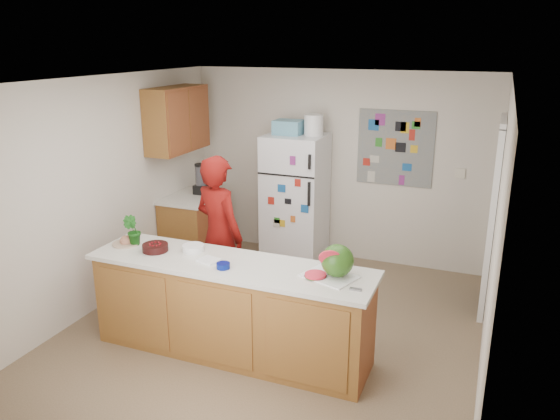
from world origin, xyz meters
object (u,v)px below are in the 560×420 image
at_px(watermelon, 337,261).
at_px(cherry_bowl, 155,248).
at_px(refrigerator, 295,199).
at_px(person, 219,235).

distance_m(watermelon, cherry_bowl, 1.78).
relative_size(refrigerator, person, 0.98).
relative_size(watermelon, cherry_bowl, 1.15).
xyz_separation_m(person, cherry_bowl, (-0.28, -0.76, 0.09)).
xyz_separation_m(refrigerator, cherry_bowl, (-0.54, -2.39, 0.11)).
bearing_deg(watermelon, person, 155.02).
bearing_deg(watermelon, refrigerator, 118.09).
xyz_separation_m(watermelon, cherry_bowl, (-1.78, -0.07, -0.12)).
bearing_deg(refrigerator, watermelon, -61.91).
distance_m(refrigerator, person, 1.64).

